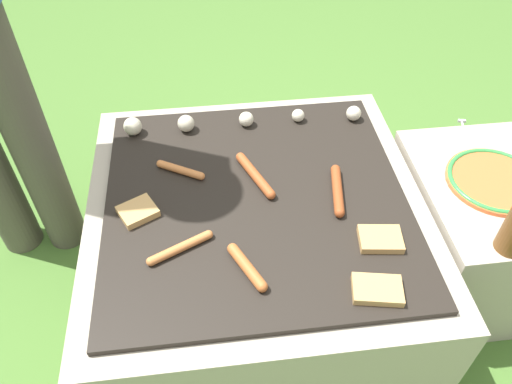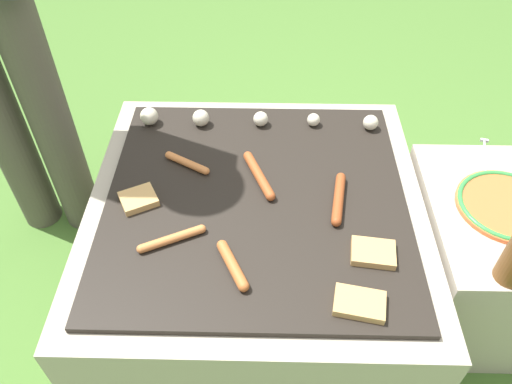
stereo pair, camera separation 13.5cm
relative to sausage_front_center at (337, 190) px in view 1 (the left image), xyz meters
The scene contains 14 objects.
ground_plane 0.49m from the sausage_front_center, behind, with size 14.00×14.00×0.00m, color #47702D.
grill 0.32m from the sausage_front_center, behind, with size 0.93×0.93×0.43m.
side_ledge 0.51m from the sausage_front_center, ahead, with size 0.40×0.53×0.43m.
sausage_front_center is the anchor object (origin of this frame).
sausage_back_right 0.36m from the sausage_front_center, 140.54° to the right, with size 0.08×0.15×0.03m.
sausage_front_right 0.45m from the sausage_front_center, 162.17° to the left, with size 0.14×0.09×0.02m.
sausage_mid_right 0.23m from the sausage_front_center, 158.16° to the left, with size 0.09×0.19×0.03m.
sausage_back_left 0.46m from the sausage_front_center, 161.25° to the right, with size 0.17×0.09×0.02m.
bread_slice_left 0.19m from the sausage_front_center, 69.18° to the right, with size 0.12×0.09×0.02m.
bread_slice_right 0.32m from the sausage_front_center, 87.02° to the right, with size 0.13×0.10×0.02m.
bread_slice_center 0.54m from the sausage_front_center, behind, with size 0.12×0.12×0.02m.
mushroom_row 0.44m from the sausage_front_center, 130.88° to the left, with size 0.75×0.06×0.06m.
plate_colorful 0.45m from the sausage_front_center, ahead, with size 0.27×0.27×0.02m.
fork_utensil 0.49m from the sausage_front_center, 22.13° to the left, with size 0.07×0.20×0.01m.
Camera 1 is at (-0.11, -0.94, 1.41)m, focal length 35.00 mm.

